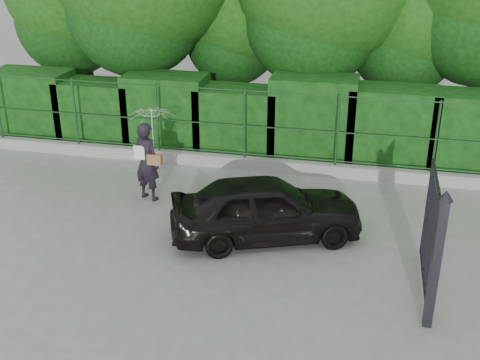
# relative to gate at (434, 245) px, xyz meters

# --- Properties ---
(ground) EXTENTS (80.00, 80.00, 0.00)m
(ground) POSITION_rel_gate_xyz_m (-4.60, 0.72, -1.19)
(ground) COLOR gray
(kerb) EXTENTS (14.00, 0.25, 0.30)m
(kerb) POSITION_rel_gate_xyz_m (-4.60, 5.22, -1.04)
(kerb) COLOR #9E9E99
(kerb) RESTS_ON ground
(fence) EXTENTS (14.13, 0.06, 1.80)m
(fence) POSITION_rel_gate_xyz_m (-4.38, 5.22, 0.01)
(fence) COLOR #193E1D
(fence) RESTS_ON kerb
(hedge) EXTENTS (14.20, 1.20, 2.24)m
(hedge) POSITION_rel_gate_xyz_m (-4.47, 6.22, -0.18)
(hedge) COLOR black
(hedge) RESTS_ON ground
(gate) EXTENTS (0.22, 2.33, 2.36)m
(gate) POSITION_rel_gate_xyz_m (0.00, 0.00, 0.00)
(gate) COLOR black
(gate) RESTS_ON ground
(woman) EXTENTS (1.04, 1.02, 2.15)m
(woman) POSITION_rel_gate_xyz_m (-5.86, 3.02, 0.22)
(woman) COLOR black
(woman) RESTS_ON ground
(car) EXTENTS (4.09, 2.79, 1.29)m
(car) POSITION_rel_gate_xyz_m (-3.02, 1.79, -0.54)
(car) COLOR black
(car) RESTS_ON ground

